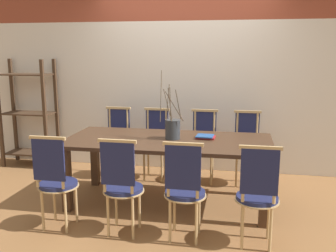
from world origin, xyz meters
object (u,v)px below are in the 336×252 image
dining_table (168,147)px  shelving_rack (29,114)px  chair_near_center (184,188)px  vase_centerpiece (173,129)px  chair_far_center (203,144)px  book_stack (205,137)px

dining_table → shelving_rack: bearing=155.4°
dining_table → chair_near_center: 0.89m
vase_centerpiece → chair_near_center: bearing=-73.2°
dining_table → vase_centerpiece: size_ratio=3.03×
chair_far_center → book_stack: 0.75m
dining_table → vase_centerpiece: bearing=31.5°
dining_table → shelving_rack: shelving_rack is taller
chair_far_center → shelving_rack: (-2.64, 0.24, 0.28)m
chair_near_center → book_stack: (0.10, 0.95, 0.26)m
chair_near_center → chair_far_center: 1.65m
book_stack → shelving_rack: 2.88m
vase_centerpiece → shelving_rack: bearing=156.4°
chair_near_center → shelving_rack: (-2.62, 1.89, 0.28)m
chair_near_center → shelving_rack: size_ratio=0.60×
book_stack → shelving_rack: bearing=161.0°
chair_near_center → vase_centerpiece: bearing=106.8°
shelving_rack → chair_near_center: bearing=-35.7°
vase_centerpiece → chair_far_center: bearing=70.8°
dining_table → chair_far_center: bearing=68.6°
chair_near_center → chair_far_center: size_ratio=1.00×
dining_table → chair_far_center: (0.32, 0.82, -0.15)m
book_stack → shelving_rack: shelving_rack is taller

